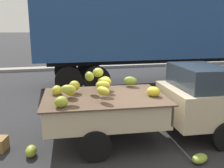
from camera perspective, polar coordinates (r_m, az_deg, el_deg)
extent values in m
plane|color=#28282B|center=(6.10, 8.64, -12.56)|extent=(220.00, 220.00, 0.00)
cube|color=gray|center=(16.13, -5.84, 3.79)|extent=(80.00, 0.80, 0.16)
cube|color=#CCB793|center=(6.56, 20.02, -4.00)|extent=(1.99, 1.90, 0.78)
cube|color=#28333D|center=(6.32, 18.99, 1.53)|extent=(1.13, 1.63, 0.52)
cube|color=#CCB793|center=(5.84, -1.77, -7.43)|extent=(2.69, 1.95, 0.08)
cube|color=#CCB793|center=(6.58, -2.84, -2.72)|extent=(2.57, 0.23, 0.44)
cube|color=#CCB793|center=(4.95, -0.38, -8.03)|extent=(2.57, 0.23, 0.44)
cube|color=#CCB793|center=(6.05, 10.15, -4.30)|extent=(0.17, 1.78, 0.44)
cube|color=#CCB793|center=(5.73, -14.43, -5.50)|extent=(0.17, 1.78, 0.44)
cube|color=#B21914|center=(6.62, -2.87, -2.99)|extent=(2.46, 0.18, 0.07)
cube|color=brown|center=(5.69, -1.80, -2.79)|extent=(2.81, 2.08, 0.03)
ellipsoid|color=gold|center=(5.19, -2.02, -1.58)|extent=(0.31, 0.42, 0.18)
ellipsoid|color=olive|center=(5.90, -5.07, 1.71)|extent=(0.24, 0.34, 0.22)
ellipsoid|color=gold|center=(5.64, -2.04, -0.22)|extent=(0.39, 0.34, 0.18)
ellipsoid|color=gold|center=(5.56, -9.33, -1.44)|extent=(0.25, 0.36, 0.22)
ellipsoid|color=gold|center=(5.70, 9.27, -1.71)|extent=(0.38, 0.40, 0.22)
ellipsoid|color=gold|center=(5.96, -1.71, 0.61)|extent=(0.41, 0.43, 0.18)
ellipsoid|color=#ABB332|center=(5.15, -9.82, -1.18)|extent=(0.37, 0.31, 0.18)
ellipsoid|color=#90A02C|center=(4.98, -11.29, -3.96)|extent=(0.35, 0.37, 0.22)
ellipsoid|color=#96A32C|center=(6.20, -1.55, 1.00)|extent=(0.36, 0.36, 0.16)
ellipsoid|color=olive|center=(6.54, 4.11, 0.73)|extent=(0.41, 0.38, 0.22)
ellipsoid|color=#A9B030|center=(6.19, -3.13, 2.60)|extent=(0.32, 0.34, 0.22)
ellipsoid|color=gold|center=(5.92, -12.26, -1.45)|extent=(0.30, 0.36, 0.23)
ellipsoid|color=gold|center=(5.94, -8.41, -0.38)|extent=(0.31, 0.34, 0.23)
cylinder|color=black|center=(7.44, 16.81, -5.60)|extent=(0.65, 0.24, 0.64)
cylinder|color=black|center=(6.70, -5.38, -7.13)|extent=(0.65, 0.24, 0.64)
cylinder|color=black|center=(5.13, -3.83, -13.63)|extent=(0.65, 0.24, 0.64)
cube|color=navy|center=(12.09, 12.90, 12.52)|extent=(12.04, 2.68, 2.70)
cube|color=black|center=(12.19, 12.55, 5.46)|extent=(11.04, 0.57, 0.30)
cylinder|color=black|center=(12.40, -5.29, 3.22)|extent=(1.08, 0.32, 1.08)
cylinder|color=black|center=(10.07, -3.47, 1.00)|extent=(1.08, 0.32, 1.08)
cylinder|color=black|center=(12.31, -10.29, 3.00)|extent=(1.08, 0.32, 1.08)
cylinder|color=black|center=(9.95, -9.62, 0.71)|extent=(1.08, 0.32, 1.08)
ellipsoid|color=olive|center=(5.63, -17.68, -14.11)|extent=(0.25, 0.39, 0.21)
ellipsoid|color=olive|center=(5.45, 19.06, -15.50)|extent=(0.45, 0.38, 0.16)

